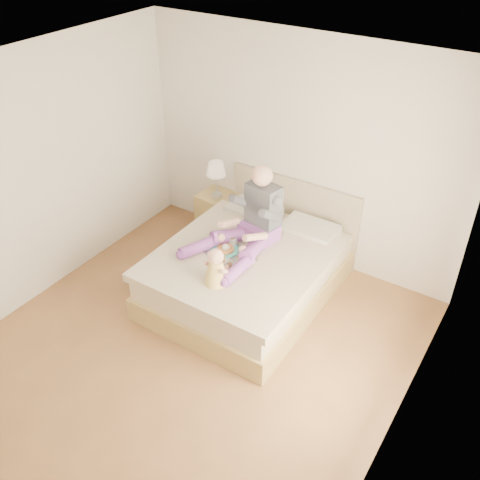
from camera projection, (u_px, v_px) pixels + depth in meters
The scene contains 7 objects.
room at pixel (193, 226), 4.54m from camera, with size 4.02×4.22×2.71m.
bed at pixel (251, 269), 6.00m from camera, with size 1.70×2.18×1.00m.
nightstand at pixel (218, 214), 7.02m from camera, with size 0.50×0.46×0.57m.
lamp at pixel (216, 171), 6.61m from camera, with size 0.24×0.24×0.48m.
adult at pixel (251, 223), 5.75m from camera, with size 0.79×1.16×0.92m.
tray at pixel (231, 254), 5.68m from camera, with size 0.59×0.53×0.14m.
baby at pixel (217, 269), 5.25m from camera, with size 0.26×0.36×0.40m.
Camera 1 is at (2.49, -2.97, 3.98)m, focal length 40.00 mm.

